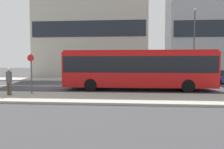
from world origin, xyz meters
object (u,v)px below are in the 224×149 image
object	(u,v)px
city_bus	(138,67)
parked_car_0	(179,77)
bus_stop_sign	(31,70)
street_lamp	(194,38)
pedestrian_near_stop	(9,80)

from	to	relation	value
city_bus	parked_car_0	xyz separation A→B (m)	(4.63, 5.45, -1.13)
bus_stop_sign	street_lamp	size ratio (longest dim) A/B	0.32
parked_car_0	street_lamp	xyz separation A→B (m)	(2.08, 2.12, 4.34)
pedestrian_near_stop	parked_car_0	bearing A→B (deg)	62.56
bus_stop_sign	street_lamp	xyz separation A→B (m)	(13.81, 10.87, 3.34)
pedestrian_near_stop	city_bus	bearing A→B (deg)	52.40
city_bus	bus_stop_sign	distance (m)	7.84
pedestrian_near_stop	street_lamp	xyz separation A→B (m)	(14.89, 11.64, 3.91)
city_bus	bus_stop_sign	size ratio (longest dim) A/B	4.43
city_bus	pedestrian_near_stop	distance (m)	9.17
city_bus	street_lamp	world-z (taller)	street_lamp
parked_car_0	street_lamp	bearing A→B (deg)	45.48
city_bus	bus_stop_sign	bearing A→B (deg)	-150.06
parked_car_0	bus_stop_sign	size ratio (longest dim) A/B	1.60
pedestrian_near_stop	bus_stop_sign	distance (m)	1.44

